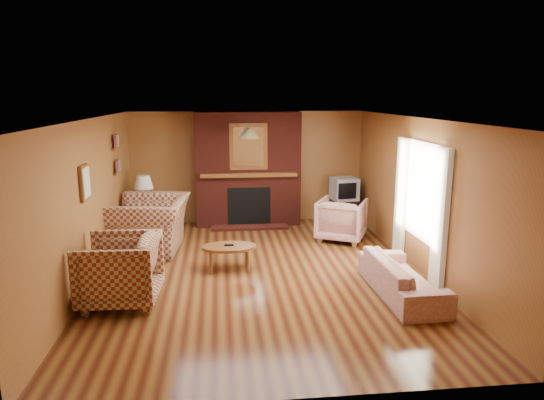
{
  "coord_description": "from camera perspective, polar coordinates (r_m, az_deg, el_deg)",
  "views": [
    {
      "loc": [
        -0.59,
        -7.17,
        2.75
      ],
      "look_at": [
        0.25,
        0.6,
        1.04
      ],
      "focal_mm": 32.0,
      "sensor_mm": 36.0,
      "label": 1
    }
  ],
  "objects": [
    {
      "name": "wall_left",
      "position": [
        7.58,
        -20.62,
        -0.26
      ],
      "size": [
        0.0,
        6.5,
        6.5
      ],
      "primitive_type": "plane",
      "rotation": [
        1.57,
        0.0,
        1.57
      ],
      "color": "#9C6930",
      "rests_on": "floor"
    },
    {
      "name": "side_table",
      "position": [
        10.05,
        -14.64,
        -2.28
      ],
      "size": [
        0.47,
        0.47,
        0.57
      ],
      "primitive_type": "cube",
      "rotation": [
        0.0,
        0.0,
        -0.09
      ],
      "color": "brown",
      "rests_on": "floor"
    },
    {
      "name": "floral_sofa",
      "position": [
        7.06,
        15.08,
        -8.75
      ],
      "size": [
        0.74,
        1.8,
        0.52
      ],
      "primitive_type": "imported",
      "rotation": [
        0.0,
        0.0,
        1.6
      ],
      "color": "#C7B29A",
      "rests_on": "floor"
    },
    {
      "name": "wall_front",
      "position": [
        4.26,
        2.25,
        -8.99
      ],
      "size": [
        6.5,
        0.0,
        6.5
      ],
      "primitive_type": "plane",
      "rotation": [
        -1.57,
        0.0,
        0.0
      ],
      "color": "#9C6930",
      "rests_on": "floor"
    },
    {
      "name": "ceiling",
      "position": [
        7.21,
        -1.5,
        9.54
      ],
      "size": [
        6.5,
        6.5,
        0.0
      ],
      "primitive_type": "plane",
      "rotation": [
        3.14,
        0.0,
        0.0
      ],
      "color": "white",
      "rests_on": "wall_back"
    },
    {
      "name": "floral_armchair",
      "position": [
        9.39,
        8.2,
        -2.3
      ],
      "size": [
        1.16,
        1.17,
        0.8
      ],
      "primitive_type": "imported",
      "rotation": [
        0.0,
        0.0,
        2.66
      ],
      "color": "#C7B29A",
      "rests_on": "floor"
    },
    {
      "name": "wall_back",
      "position": [
        10.56,
        -2.92,
        3.86
      ],
      "size": [
        6.5,
        0.0,
        6.5
      ],
      "primitive_type": "plane",
      "rotation": [
        1.57,
        0.0,
        0.0
      ],
      "color": "#9C6930",
      "rests_on": "floor"
    },
    {
      "name": "plaid_loveseat",
      "position": [
        8.94,
        -14.09,
        -2.81
      ],
      "size": [
        1.4,
        1.56,
        0.95
      ],
      "primitive_type": "imported",
      "rotation": [
        0.0,
        0.0,
        -1.66
      ],
      "color": "maroon",
      "rests_on": "floor"
    },
    {
      "name": "pendant_light",
      "position": [
        9.52,
        -2.64,
        7.79
      ],
      "size": [
        0.36,
        0.36,
        0.48
      ],
      "color": "black",
      "rests_on": "ceiling"
    },
    {
      "name": "bookshelf",
      "position": [
        9.32,
        -17.67,
        5.07
      ],
      "size": [
        0.09,
        0.55,
        0.71
      ],
      "color": "brown",
      "rests_on": "wall_left"
    },
    {
      "name": "table_lamp",
      "position": [
        9.91,
        -14.84,
        1.25
      ],
      "size": [
        0.37,
        0.37,
        0.62
      ],
      "color": "silver",
      "rests_on": "side_table"
    },
    {
      "name": "wall_right",
      "position": [
        7.96,
        16.78,
        0.57
      ],
      "size": [
        0.0,
        6.5,
        6.5
      ],
      "primitive_type": "plane",
      "rotation": [
        1.57,
        0.0,
        -1.57
      ],
      "color": "#9C6930",
      "rests_on": "floor"
    },
    {
      "name": "crt_tv",
      "position": [
        10.5,
        8.49,
        1.32
      ],
      "size": [
        0.57,
        0.57,
        0.47
      ],
      "color": "#A5A8AD",
      "rests_on": "tv_stand"
    },
    {
      "name": "floor",
      "position": [
        7.7,
        -1.4,
        -8.58
      ],
      "size": [
        6.5,
        6.5,
        0.0
      ],
      "primitive_type": "plane",
      "color": "#421C0E",
      "rests_on": "ground"
    },
    {
      "name": "coffee_table",
      "position": [
        7.77,
        -5.08,
        -5.73
      ],
      "size": [
        0.87,
        0.54,
        0.42
      ],
      "color": "brown",
      "rests_on": "floor"
    },
    {
      "name": "window_right",
      "position": [
        7.78,
        16.99,
        -0.26
      ],
      "size": [
        0.1,
        1.85,
        2.0
      ],
      "color": "beige",
      "rests_on": "wall_right"
    },
    {
      "name": "plaid_armchair",
      "position": [
        6.81,
        -17.49,
        -7.9
      ],
      "size": [
        1.06,
        1.03,
        0.92
      ],
      "primitive_type": "imported",
      "rotation": [
        0.0,
        0.0,
        -1.61
      ],
      "color": "maroon",
      "rests_on": "floor"
    },
    {
      "name": "botanical_print",
      "position": [
        7.23,
        -21.15,
        1.94
      ],
      "size": [
        0.05,
        0.4,
        0.5
      ],
      "color": "brown",
      "rests_on": "wall_left"
    },
    {
      "name": "fireplace",
      "position": [
        10.3,
        -2.83,
        3.54
      ],
      "size": [
        2.2,
        0.82,
        2.4
      ],
      "color": "#4A1610",
      "rests_on": "floor"
    },
    {
      "name": "tv_stand",
      "position": [
        10.61,
        8.4,
        -1.35
      ],
      "size": [
        0.5,
        0.45,
        0.53
      ],
      "primitive_type": "cube",
      "rotation": [
        0.0,
        0.0,
        0.01
      ],
      "color": "black",
      "rests_on": "floor"
    }
  ]
}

